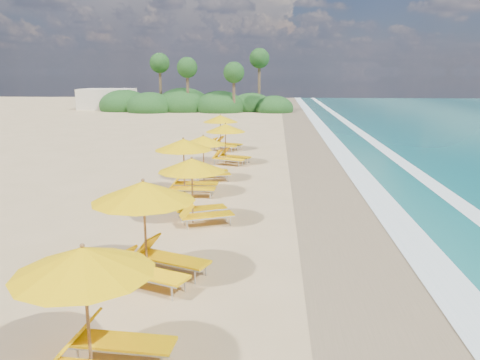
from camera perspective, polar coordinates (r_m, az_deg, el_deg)
The scene contains 12 objects.
ground at distance 17.62m, azimuth 0.00°, elevation -3.81°, with size 160.00×160.00×0.00m, color tan.
wet_sand at distance 17.78m, azimuth 12.99°, elevation -3.97°, with size 4.00×160.00×0.01m, color #8E7555.
surf_foam at distance 18.39m, azimuth 21.36°, elevation -3.92°, with size 4.00×160.00×0.01m.
station_1 at distance 8.40m, azimuth -16.78°, elevation -14.01°, with size 2.67×2.50×2.37m.
station_2 at distance 11.77m, azimuth -10.58°, elevation -5.25°, with size 3.32×3.27×2.56m.
station_3 at distance 16.11m, azimuth -5.14°, elevation -0.69°, with size 3.00×2.96×2.31m.
station_4 at distance 19.88m, azimuth -6.22°, elevation 2.08°, with size 2.60×2.39×2.43m.
station_5 at distance 22.59m, azimuth -3.97°, elevation 3.07°, with size 2.71×2.62×2.19m.
station_6 at distance 26.57m, azimuth -1.41°, elevation 4.70°, with size 2.97×2.92×2.30m.
station_7 at distance 31.40m, azimuth -2.07°, elevation 6.01°, with size 3.05×3.01×2.36m.
treeline at distance 63.48m, azimuth -5.94°, elevation 9.10°, with size 25.80×8.80×9.74m.
beach_building at distance 68.98m, azimuth -15.62°, elevation 9.33°, with size 7.00×5.00×2.80m, color beige.
Camera 1 is at (1.27, -16.84, 5.04)m, focal length 35.56 mm.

